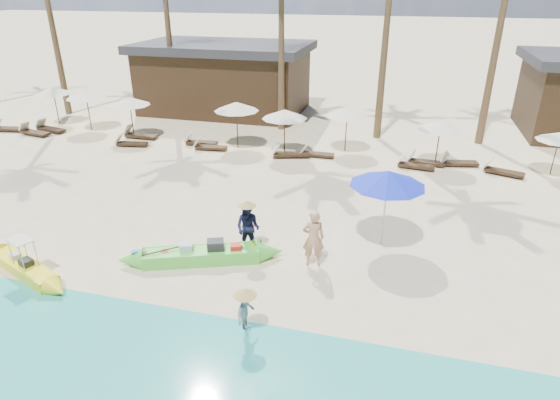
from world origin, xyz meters
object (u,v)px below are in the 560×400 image
(green_canoe, at_px, (202,255))
(tourist, at_px, (313,238))
(yellow_canoe, at_px, (25,268))
(blue_umbrella, at_px, (388,178))

(green_canoe, distance_m, tourist, 3.43)
(yellow_canoe, bearing_deg, tourist, 40.26)
(yellow_canoe, xyz_separation_m, tourist, (8.01, 2.63, 0.71))
(yellow_canoe, xyz_separation_m, blue_umbrella, (9.93, 4.46, 2.09))
(green_canoe, relative_size, tourist, 2.93)
(green_canoe, height_order, blue_umbrella, blue_umbrella)
(yellow_canoe, distance_m, tourist, 8.46)
(green_canoe, relative_size, yellow_canoe, 1.21)
(green_canoe, bearing_deg, yellow_canoe, -179.12)
(yellow_canoe, relative_size, blue_umbrella, 1.72)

